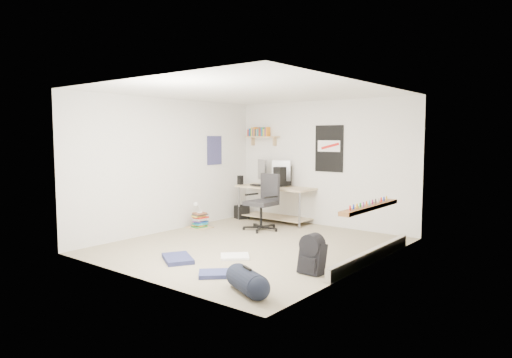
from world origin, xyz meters
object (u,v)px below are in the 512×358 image
Objects in this scene: desk at (276,204)px; backpack at (312,258)px; book_stack at (200,220)px; duffel_bag at (247,281)px; office_chair at (261,205)px.

desk reaches higher than backpack.
duffel_bag is at bearing -36.41° from book_stack.
office_chair is (0.28, -0.88, 0.12)m from desk.
office_chair is at bearing -53.31° from desk.
backpack is 0.88× the size of book_stack.
backpack is (2.24, -1.79, -0.29)m from office_chair.
desk is 3.99× the size of backpack.
office_chair is at bearing 142.66° from backpack.
office_chair reaches higher than desk.
desk is 0.93m from office_chair.
backpack is 0.76× the size of duffel_bag.
desk is at bearing 134.54° from backpack.
duffel_bag reaches higher than backpack.
book_stack is (-3.32, 1.20, -0.05)m from backpack.
desk reaches higher than book_stack.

